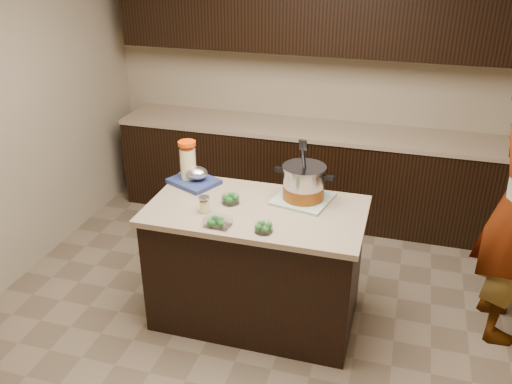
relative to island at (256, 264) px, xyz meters
The scene contains 12 objects.
ground_plane 0.45m from the island, ahead, with size 4.00×4.00×0.00m, color brown.
room_shell 1.26m from the island, ahead, with size 4.04×4.04×2.72m.
back_cabinets 1.81m from the island, 90.00° to the left, with size 3.60×0.63×2.33m.
island is the anchor object (origin of this frame).
dish_towel 0.57m from the island, 36.06° to the left, with size 0.36×0.36×0.02m, color #5E8157.
stock_pot 0.66m from the island, 36.04° to the left, with size 0.42×0.33×0.42m.
lemonade_pitcher 0.88m from the island, 156.09° to the left, with size 0.15×0.15×0.31m.
mason_jar 0.61m from the island, 155.01° to the right, with size 0.09×0.09×0.12m.
broccoli_tub_left 0.51m from the island, behind, with size 0.14×0.14×0.06m.
broccoli_tub_right 0.57m from the island, 65.24° to the right, with size 0.15×0.15×0.05m.
broccoli_tub_rect 0.58m from the island, 119.13° to the right, with size 0.17×0.13×0.06m.
blue_tray 0.77m from the island, 155.43° to the left, with size 0.41×0.38×0.13m.
Camera 1 is at (0.90, -3.08, 2.59)m, focal length 38.00 mm.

